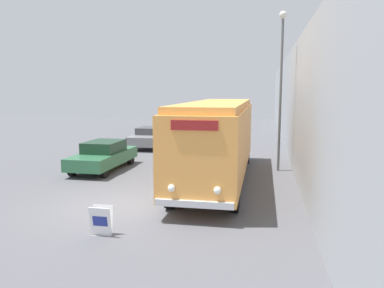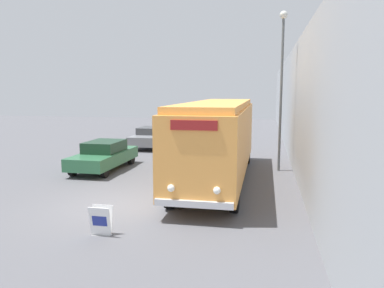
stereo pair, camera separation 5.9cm
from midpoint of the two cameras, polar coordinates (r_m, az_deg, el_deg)
ground_plane at (r=13.04m, az=-11.65°, el=-9.30°), size 80.00×80.00×0.00m
building_wall_right at (r=21.54m, az=15.09°, el=5.80°), size 0.30×60.00×6.19m
vintage_bus at (r=16.04m, az=3.86°, el=1.15°), size 2.44×11.23×3.40m
sign_board at (r=10.54m, az=-13.80°, el=-11.37°), size 0.59×0.31×0.81m
streetlamp at (r=18.40m, az=13.36°, el=10.70°), size 0.36×0.36×7.51m
parked_car_near at (r=18.90m, az=-13.42°, el=-1.68°), size 1.93×4.62×1.41m
parked_car_mid at (r=25.84m, az=-6.42°, el=1.09°), size 1.88×4.57×1.38m
parked_car_far at (r=32.89m, az=-2.86°, el=2.81°), size 2.10×4.75×1.61m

